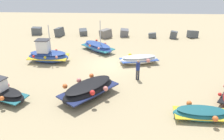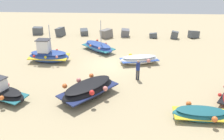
% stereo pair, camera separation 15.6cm
% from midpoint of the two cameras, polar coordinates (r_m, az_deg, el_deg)
% --- Properties ---
extents(ground_plane, '(51.03, 51.03, 0.00)m').
position_cam_midpoint_polar(ground_plane, '(22.95, -0.19, 1.30)').
color(ground_plane, tan).
extents(fishing_boat_0, '(3.47, 1.93, 0.83)m').
position_cam_midpoint_polar(fishing_boat_0, '(16.01, 20.52, -9.76)').
color(fishing_boat_0, '#1E6670').
rests_on(fishing_boat_0, ground_plane).
extents(fishing_boat_1, '(4.29, 4.63, 1.23)m').
position_cam_midpoint_polar(fishing_boat_1, '(17.26, -5.34, -4.70)').
color(fishing_boat_1, black).
rests_on(fishing_boat_1, ground_plane).
extents(fishing_boat_2, '(3.95, 2.31, 0.80)m').
position_cam_midpoint_polar(fishing_boat_2, '(23.20, 6.65, 2.50)').
color(fishing_boat_2, white).
rests_on(fishing_boat_2, ground_plane).
extents(fishing_boat_3, '(4.03, 3.87, 3.50)m').
position_cam_midpoint_polar(fishing_boat_3, '(26.44, -3.11, 5.50)').
color(fishing_boat_3, '#2D4C9E').
rests_on(fishing_boat_3, ground_plane).
extents(fishing_boat_4, '(3.54, 2.47, 1.73)m').
position_cam_midpoint_polar(fishing_boat_4, '(18.40, -23.90, -5.09)').
color(fishing_boat_4, black).
rests_on(fishing_boat_4, ground_plane).
extents(fishing_boat_5, '(3.99, 2.09, 3.75)m').
position_cam_midpoint_polar(fishing_boat_5, '(24.17, -14.73, 3.48)').
color(fishing_boat_5, '#2D4C9E').
rests_on(fishing_boat_5, ground_plane).
extents(person_walking, '(0.32, 0.32, 1.74)m').
position_cam_midpoint_polar(person_walking, '(19.71, 6.40, 0.36)').
color(person_walking, '#2D2D38').
rests_on(person_walking, ground_plane).
extents(breakwater_rocks, '(22.09, 2.60, 1.28)m').
position_cam_midpoint_polar(breakwater_rocks, '(31.85, -0.87, 8.77)').
color(breakwater_rocks, '#4C5156').
rests_on(breakwater_rocks, ground_plane).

